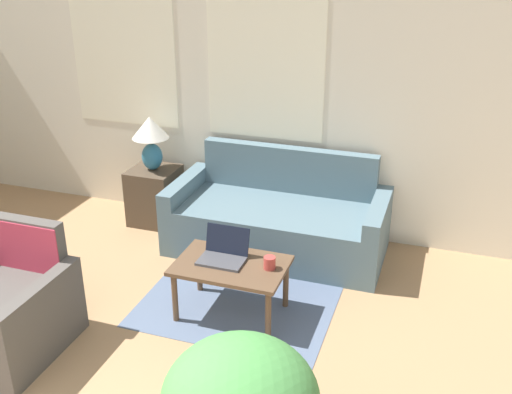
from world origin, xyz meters
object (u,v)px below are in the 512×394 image
object	(u,v)px
armchair	(7,311)
coffee_table	(231,270)
table_lamp	(151,136)
cup_navy	(270,263)
laptop	(224,253)
couch	(279,220)

from	to	relation	value
armchair	coffee_table	bearing A→B (deg)	32.48
armchair	coffee_table	distance (m)	1.58
table_lamp	cup_navy	world-z (taller)	table_lamp
laptop	cup_navy	distance (m)	0.36
table_lamp	coffee_table	world-z (taller)	table_lamp
armchair	laptop	bearing A→B (deg)	35.45
armchair	coffee_table	size ratio (longest dim) A/B	1.02
cup_navy	coffee_table	bearing A→B (deg)	-174.59
table_lamp	coffee_table	size ratio (longest dim) A/B	0.64
laptop	couch	bearing A→B (deg)	84.44
coffee_table	cup_navy	world-z (taller)	cup_navy
coffee_table	laptop	bearing A→B (deg)	147.65
couch	table_lamp	world-z (taller)	table_lamp
table_lamp	laptop	xyz separation A→B (m)	(1.21, -1.21, -0.41)
couch	table_lamp	bearing A→B (deg)	174.39
laptop	coffee_table	bearing A→B (deg)	-32.35
table_lamp	cup_navy	distance (m)	2.04
table_lamp	laptop	distance (m)	1.76
armchair	table_lamp	bearing A→B (deg)	88.91
coffee_table	laptop	distance (m)	0.14
coffee_table	cup_navy	xyz separation A→B (m)	(0.29, 0.03, 0.10)
table_lamp	coffee_table	distance (m)	1.87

